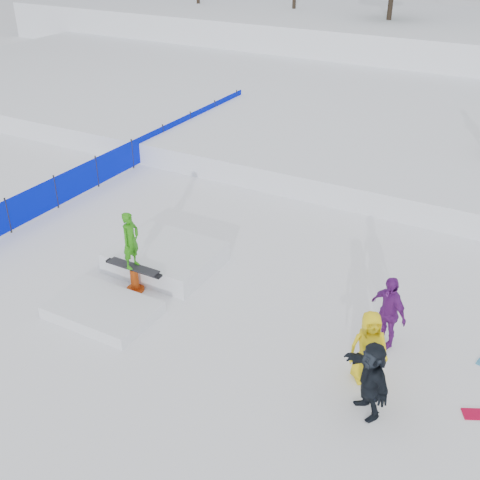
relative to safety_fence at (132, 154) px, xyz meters
The scene contains 8 objects.
ground 9.28m from the safety_fence, 45.44° to the right, with size 120.00×120.00×0.00m, color white.
snow_berm 24.29m from the safety_fence, 74.48° to the left, with size 60.00×14.00×2.40m, color white.
snow_midrise 11.43m from the safety_fence, 55.34° to the left, with size 50.00×18.00×0.80m, color white.
safety_fence is the anchor object (origin of this frame).
spectator_purple 12.25m from the safety_fence, 26.12° to the right, with size 0.99×0.41×1.68m, color #661C7F.
spectator_yellow 12.85m from the safety_fence, 31.13° to the right, with size 0.77×0.50×1.57m, color yellow.
spectator_dark 13.59m from the safety_fence, 33.49° to the right, with size 1.45×0.46×1.56m, color black.
jib_rail_feature 7.66m from the safety_fence, 48.94° to the right, with size 2.60×4.40×2.11m.
Camera 1 is at (6.82, -9.30, 8.21)m, focal length 45.00 mm.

